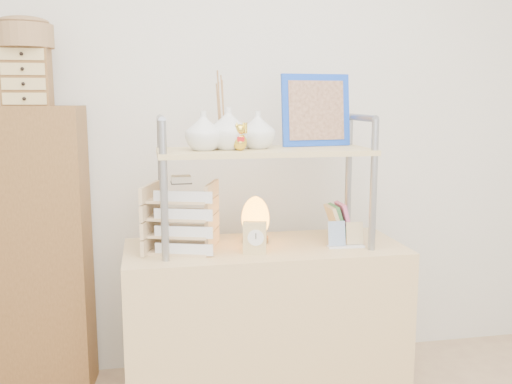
{
  "coord_description": "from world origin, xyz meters",
  "views": [
    {
      "loc": [
        -0.49,
        -1.15,
        1.38
      ],
      "look_at": [
        -0.04,
        1.2,
        0.99
      ],
      "focal_mm": 40.0,
      "sensor_mm": 36.0,
      "label": 1
    }
  ],
  "objects_px": {
    "cabinet": "(39,252)",
    "salt_lamp": "(255,219)",
    "letter_tray": "(182,221)",
    "desk": "(264,328)"
  },
  "relations": [
    {
      "from": "desk",
      "to": "salt_lamp",
      "type": "bearing_deg",
      "value": 112.27
    },
    {
      "from": "cabinet",
      "to": "letter_tray",
      "type": "bearing_deg",
      "value": -24.56
    },
    {
      "from": "salt_lamp",
      "to": "letter_tray",
      "type": "bearing_deg",
      "value": -167.91
    },
    {
      "from": "letter_tray",
      "to": "desk",
      "type": "bearing_deg",
      "value": 0.22
    },
    {
      "from": "letter_tray",
      "to": "salt_lamp",
      "type": "distance_m",
      "value": 0.34
    },
    {
      "from": "cabinet",
      "to": "letter_tray",
      "type": "height_order",
      "value": "cabinet"
    },
    {
      "from": "cabinet",
      "to": "salt_lamp",
      "type": "bearing_deg",
      "value": -11.84
    },
    {
      "from": "desk",
      "to": "cabinet",
      "type": "height_order",
      "value": "cabinet"
    },
    {
      "from": "desk",
      "to": "letter_tray",
      "type": "xyz_separation_m",
      "value": [
        -0.36,
        -0.0,
        0.5
      ]
    },
    {
      "from": "desk",
      "to": "letter_tray",
      "type": "relative_size",
      "value": 3.74
    }
  ]
}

